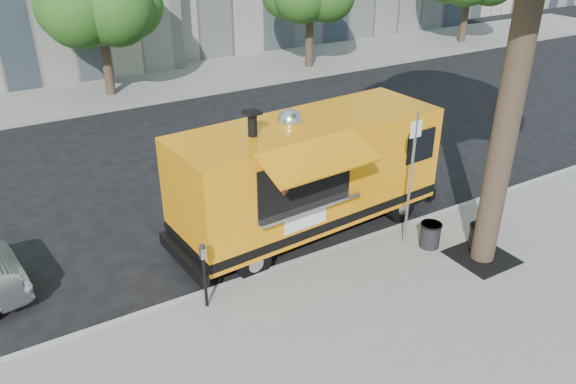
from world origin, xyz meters
name	(u,v)px	position (x,y,z in m)	size (l,w,h in m)	color
ground	(306,236)	(0.00, 0.00, 0.00)	(120.00, 120.00, 0.00)	black
sidewalk	(429,337)	(0.00, -4.00, 0.07)	(60.00, 6.00, 0.15)	gray
curb	(329,253)	(0.00, -0.93, 0.07)	(60.00, 0.14, 0.16)	#999993
far_sidewalk	(131,87)	(0.00, 13.50, 0.07)	(60.00, 5.00, 0.15)	gray
tree_well	(482,257)	(2.60, -2.80, 0.15)	(1.20, 1.20, 0.02)	black
sign_post	(411,173)	(1.55, -1.55, 1.85)	(0.28, 0.06, 3.00)	silver
parking_meter	(204,268)	(-3.00, -1.35, 0.98)	(0.11, 0.11, 1.33)	black
food_truck	(308,174)	(0.14, 0.17, 1.48)	(6.52, 3.29, 3.14)	orange
trash_bin_left	(430,234)	(1.95, -1.91, 0.45)	(0.46, 0.46, 0.55)	black
trash_bin_right	(479,235)	(2.82, -2.47, 0.44)	(0.44, 0.44, 0.53)	black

